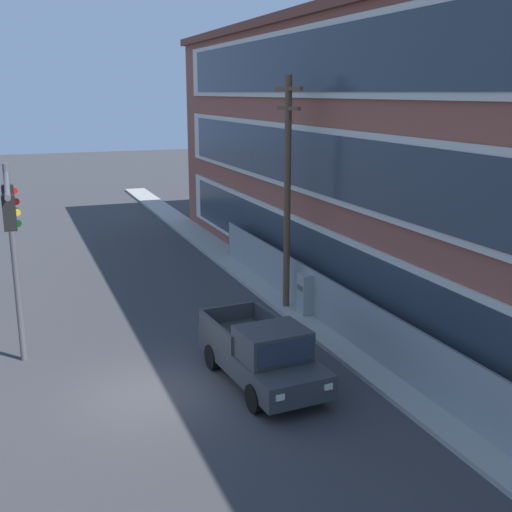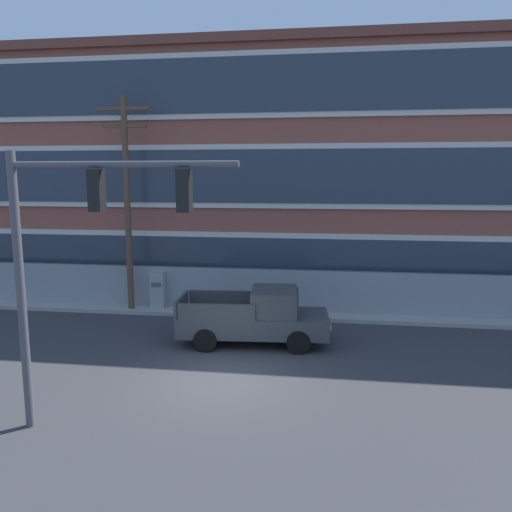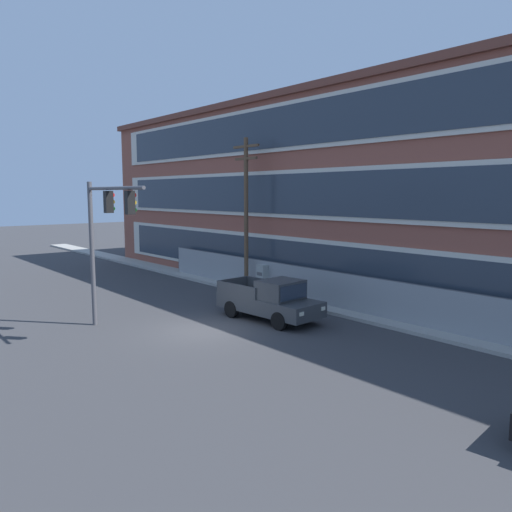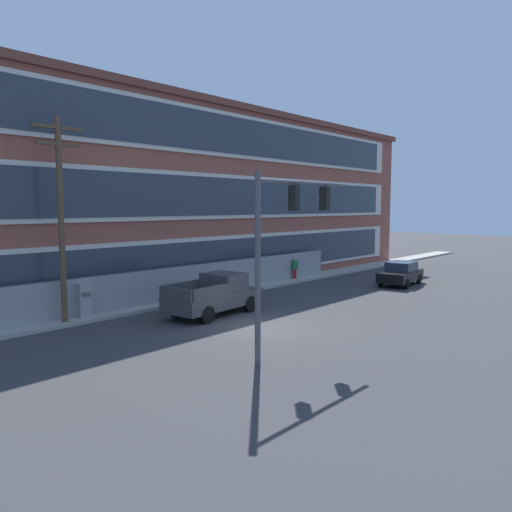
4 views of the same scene
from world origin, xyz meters
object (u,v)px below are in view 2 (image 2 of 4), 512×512
(electrical_cabinet, at_px, (158,291))
(utility_pole_near_corner, at_px, (127,197))
(pickup_truck_dark_grey, at_px, (257,318))
(traffic_signal_mast, at_px, (76,238))

(electrical_cabinet, bearing_deg, utility_pole_near_corner, -165.25)
(pickup_truck_dark_grey, xyz_separation_m, electrical_cabinet, (-4.89, 3.68, -0.07))
(traffic_signal_mast, distance_m, pickup_truck_dark_grey, 8.13)
(traffic_signal_mast, relative_size, pickup_truck_dark_grey, 1.19)
(electrical_cabinet, bearing_deg, pickup_truck_dark_grey, -36.95)
(utility_pole_near_corner, relative_size, electrical_cabinet, 5.24)
(utility_pole_near_corner, xyz_separation_m, electrical_cabinet, (1.13, 0.30, -4.12))
(pickup_truck_dark_grey, xyz_separation_m, utility_pole_near_corner, (-6.02, 3.38, 4.05))
(traffic_signal_mast, bearing_deg, pickup_truck_dark_grey, 65.18)
(traffic_signal_mast, xyz_separation_m, utility_pole_near_corner, (-2.95, 10.02, 0.49))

